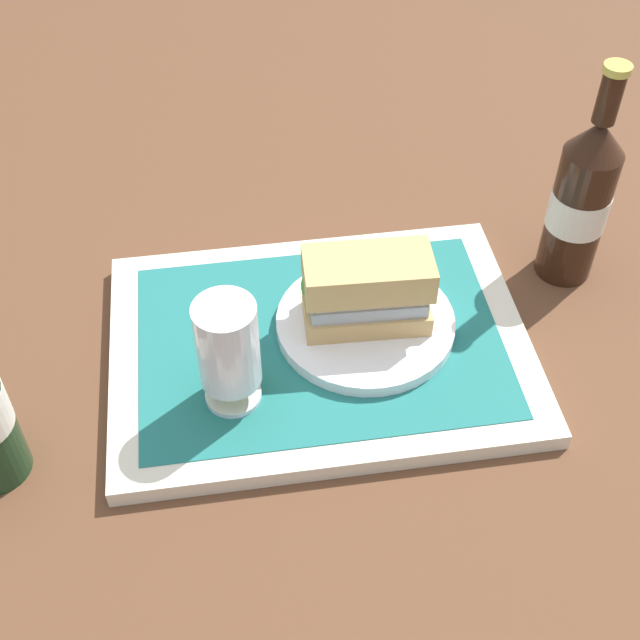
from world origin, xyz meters
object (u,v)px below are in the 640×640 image
Objects in this scene: second_bottle at (581,199)px; plate at (365,323)px; beer_glass at (228,349)px; sandwich at (364,290)px.

plate is at bearing 17.42° from second_bottle.
plate is 0.27m from second_bottle.
beer_glass reaches higher than plate.
sandwich is 0.51× the size of second_bottle.
sandwich is 0.16m from beer_glass.
sandwich is at bearing 17.17° from second_bottle.
second_bottle reaches higher than beer_glass.
beer_glass is 0.47× the size of second_bottle.
beer_glass is at bearing 20.82° from second_bottle.
sandwich is 0.27m from second_bottle.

